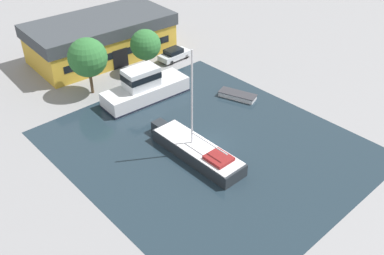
{
  "coord_description": "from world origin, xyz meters",
  "views": [
    {
      "loc": [
        -23.4,
        -23.53,
        24.81
      ],
      "look_at": [
        0.0,
        2.12,
        1.0
      ],
      "focal_mm": 40.0,
      "sensor_mm": 36.0,
      "label": 1
    }
  ],
  "objects_px": {
    "quay_tree_by_water": "(88,57)",
    "motor_cruiser": "(145,88)",
    "sailboat_moored": "(196,150)",
    "quay_tree_near_building": "(146,45)",
    "warehouse_building": "(101,38)",
    "parked_car": "(174,54)",
    "small_dinghy": "(238,95)"
  },
  "relations": [
    {
      "from": "motor_cruiser",
      "to": "small_dinghy",
      "type": "relative_size",
      "value": 2.25
    },
    {
      "from": "sailboat_moored",
      "to": "motor_cruiser",
      "type": "distance_m",
      "value": 11.94
    },
    {
      "from": "small_dinghy",
      "to": "parked_car",
      "type": "bearing_deg",
      "value": -115.06
    },
    {
      "from": "sailboat_moored",
      "to": "motor_cruiser",
      "type": "relative_size",
      "value": 1.08
    },
    {
      "from": "quay_tree_by_water",
      "to": "parked_car",
      "type": "distance_m",
      "value": 13.26
    },
    {
      "from": "quay_tree_by_water",
      "to": "small_dinghy",
      "type": "relative_size",
      "value": 1.47
    },
    {
      "from": "quay_tree_by_water",
      "to": "small_dinghy",
      "type": "height_order",
      "value": "quay_tree_by_water"
    },
    {
      "from": "warehouse_building",
      "to": "sailboat_moored",
      "type": "distance_m",
      "value": 25.39
    },
    {
      "from": "warehouse_building",
      "to": "quay_tree_by_water",
      "type": "distance_m",
      "value": 10.26
    },
    {
      "from": "quay_tree_near_building",
      "to": "parked_car",
      "type": "relative_size",
      "value": 1.25
    },
    {
      "from": "quay_tree_near_building",
      "to": "sailboat_moored",
      "type": "relative_size",
      "value": 0.5
    },
    {
      "from": "quay_tree_near_building",
      "to": "parked_car",
      "type": "height_order",
      "value": "quay_tree_near_building"
    },
    {
      "from": "sailboat_moored",
      "to": "warehouse_building",
      "type": "bearing_deg",
      "value": 76.67
    },
    {
      "from": "quay_tree_by_water",
      "to": "small_dinghy",
      "type": "xyz_separation_m",
      "value": [
        11.57,
        -12.19,
        -4.15
      ]
    },
    {
      "from": "warehouse_building",
      "to": "quay_tree_by_water",
      "type": "xyz_separation_m",
      "value": [
        -6.44,
        -7.77,
        1.84
      ]
    },
    {
      "from": "quay_tree_near_building",
      "to": "sailboat_moored",
      "type": "bearing_deg",
      "value": -113.04
    },
    {
      "from": "quay_tree_by_water",
      "to": "small_dinghy",
      "type": "distance_m",
      "value": 17.31
    },
    {
      "from": "quay_tree_near_building",
      "to": "motor_cruiser",
      "type": "relative_size",
      "value": 0.54
    },
    {
      "from": "quay_tree_by_water",
      "to": "parked_car",
      "type": "height_order",
      "value": "quay_tree_by_water"
    },
    {
      "from": "quay_tree_by_water",
      "to": "sailboat_moored",
      "type": "relative_size",
      "value": 0.6
    },
    {
      "from": "quay_tree_by_water",
      "to": "quay_tree_near_building",
      "type": "bearing_deg",
      "value": -0.43
    },
    {
      "from": "warehouse_building",
      "to": "sailboat_moored",
      "type": "height_order",
      "value": "sailboat_moored"
    },
    {
      "from": "quay_tree_by_water",
      "to": "motor_cruiser",
      "type": "bearing_deg",
      "value": -55.84
    },
    {
      "from": "warehouse_building",
      "to": "sailboat_moored",
      "type": "bearing_deg",
      "value": -99.85
    },
    {
      "from": "quay_tree_near_building",
      "to": "sailboat_moored",
      "type": "height_order",
      "value": "sailboat_moored"
    },
    {
      "from": "quay_tree_by_water",
      "to": "sailboat_moored",
      "type": "height_order",
      "value": "sailboat_moored"
    },
    {
      "from": "quay_tree_near_building",
      "to": "parked_car",
      "type": "distance_m",
      "value": 5.62
    },
    {
      "from": "sailboat_moored",
      "to": "small_dinghy",
      "type": "bearing_deg",
      "value": 23.17
    },
    {
      "from": "quay_tree_near_building",
      "to": "quay_tree_by_water",
      "type": "relative_size",
      "value": 0.83
    },
    {
      "from": "quay_tree_near_building",
      "to": "small_dinghy",
      "type": "xyz_separation_m",
      "value": [
        3.65,
        -12.13,
        -3.36
      ]
    },
    {
      "from": "quay_tree_by_water",
      "to": "parked_car",
      "type": "bearing_deg",
      "value": 1.3
    },
    {
      "from": "motor_cruiser",
      "to": "small_dinghy",
      "type": "distance_m",
      "value": 10.57
    }
  ]
}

